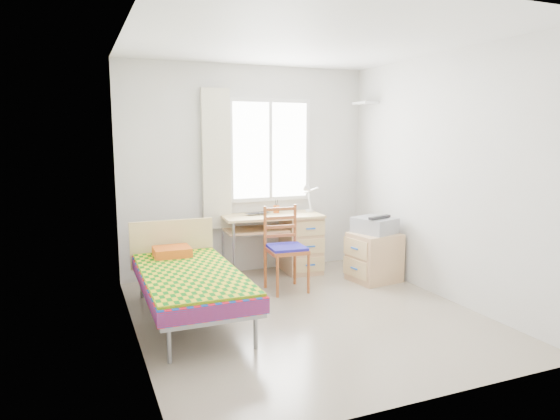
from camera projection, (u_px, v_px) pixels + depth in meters
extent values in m
plane|color=#BCAD93|center=(306.00, 314.00, 4.90)|extent=(3.50, 3.50, 0.00)
plane|color=white|center=(308.00, 40.00, 4.51)|extent=(3.50, 3.50, 0.00)
plane|color=silver|center=(247.00, 170.00, 6.30)|extent=(3.20, 0.00, 3.20)
plane|color=silver|center=(131.00, 190.00, 4.10)|extent=(0.00, 3.50, 3.50)
plane|color=silver|center=(443.00, 177.00, 5.31)|extent=(0.00, 3.50, 3.50)
cube|color=white|center=(270.00, 150.00, 6.36)|extent=(1.10, 0.04, 1.30)
cube|color=white|center=(270.00, 150.00, 6.35)|extent=(1.00, 0.02, 1.20)
cube|color=white|center=(271.00, 150.00, 6.35)|extent=(0.04, 0.02, 1.20)
cube|color=#F1ECC7|center=(216.00, 159.00, 6.06)|extent=(0.35, 0.05, 1.70)
cube|color=white|center=(365.00, 103.00, 6.42)|extent=(0.20, 0.32, 0.03)
cube|color=gray|center=(190.00, 287.00, 4.71)|extent=(0.86, 1.89, 0.06)
cube|color=red|center=(190.00, 280.00, 4.70)|extent=(0.90, 1.91, 0.13)
cube|color=#D2C40E|center=(190.00, 273.00, 4.67)|extent=(0.88, 1.79, 0.03)
cube|color=tan|center=(172.00, 243.00, 5.51)|extent=(0.91, 0.06, 0.52)
cube|color=#CB4D16|center=(172.00, 252.00, 5.25)|extent=(0.38, 0.32, 0.09)
cylinder|color=gray|center=(169.00, 345.00, 3.84)|extent=(0.04, 0.04, 0.30)
cylinder|color=gray|center=(206.00, 277.00, 5.64)|extent=(0.04, 0.04, 0.30)
cube|color=tan|center=(272.00, 216.00, 6.18)|extent=(1.26, 0.65, 0.03)
cube|color=tan|center=(301.00, 243.00, 6.39)|extent=(0.47, 0.57, 0.73)
cube|color=tan|center=(255.00, 230.00, 6.12)|extent=(0.78, 0.58, 0.02)
cylinder|color=gray|center=(234.00, 254.00, 5.82)|extent=(0.03, 0.03, 0.73)
cylinder|color=gray|center=(223.00, 246.00, 6.24)|extent=(0.03, 0.03, 0.73)
cube|color=maroon|center=(287.00, 250.00, 5.59)|extent=(0.44, 0.44, 0.04)
cube|color=#201A93|center=(287.00, 248.00, 5.58)|extent=(0.42, 0.42, 0.04)
cube|color=maroon|center=(280.00, 222.00, 5.71)|extent=(0.37, 0.06, 0.41)
cylinder|color=maroon|center=(277.00, 277.00, 5.38)|extent=(0.03, 0.03, 0.47)
cylinder|color=maroon|center=(295.00, 245.00, 5.82)|extent=(0.04, 0.04, 0.95)
cube|color=tan|center=(374.00, 257.00, 5.99)|extent=(0.59, 0.54, 0.58)
cube|color=tan|center=(355.00, 248.00, 5.87)|extent=(0.07, 0.43, 0.21)
cube|color=tan|center=(355.00, 268.00, 5.91)|extent=(0.07, 0.43, 0.21)
cube|color=#95969C|center=(375.00, 225.00, 5.98)|extent=(0.51, 0.55, 0.18)
cube|color=black|center=(375.00, 218.00, 5.96)|extent=(0.41, 0.45, 0.02)
imported|color=black|center=(259.00, 214.00, 6.16)|extent=(0.34, 0.25, 0.02)
cylinder|color=#CB4D16|center=(276.00, 209.00, 6.33)|extent=(0.09, 0.09, 0.09)
cylinder|color=white|center=(309.00, 211.00, 6.42)|extent=(0.10, 0.10, 0.03)
cylinder|color=white|center=(309.00, 200.00, 6.40)|extent=(0.02, 0.11, 0.26)
cylinder|color=white|center=(311.00, 190.00, 6.30)|extent=(0.12, 0.23, 0.11)
cone|color=white|center=(309.00, 189.00, 6.17)|extent=(0.14, 0.15, 0.12)
imported|color=gray|center=(253.00, 230.00, 6.15)|extent=(0.26, 0.30, 0.02)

